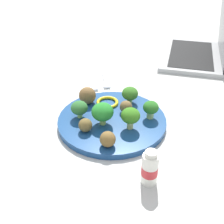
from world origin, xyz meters
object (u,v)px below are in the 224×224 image
object	(u,v)px
broccoli_floret_far_rim	(130,94)
meatball_front_left	(85,125)
meatball_back_right	(87,95)
knife	(94,80)
yogurt_bottle	(150,168)
broccoli_floret_center	(151,108)
laptop	(200,49)
plate	(112,121)
pepper_ring_front_right	(108,102)
fork	(105,80)
broccoli_floret_mid_left	(103,112)
broccoli_floret_back_left	(79,108)
meatball_center	(108,139)
meatball_mid_right	(126,107)
napkin	(100,80)
broccoli_floret_front_right	(130,116)

from	to	relation	value
broccoli_floret_far_rim	meatball_front_left	bearing A→B (deg)	-51.08
meatball_back_right	knife	size ratio (longest dim) A/B	0.32
meatball_back_right	yogurt_bottle	world-z (taller)	yogurt_bottle
broccoli_floret_center	laptop	world-z (taller)	laptop
broccoli_floret_center	knife	world-z (taller)	broccoli_floret_center
plate	meatball_front_left	size ratio (longest dim) A/B	8.36
pepper_ring_front_right	laptop	xyz separation A→B (m)	(-0.29, 0.40, 0.02)
pepper_ring_front_right	fork	distance (m)	0.16
broccoli_floret_center	laptop	size ratio (longest dim) A/B	0.12
broccoli_floret_mid_left	laptop	xyz separation A→B (m)	(-0.38, 0.43, -0.01)
broccoli_floret_mid_left	broccoli_floret_center	bearing A→B (deg)	92.54
broccoli_floret_back_left	yogurt_bottle	size ratio (longest dim) A/B	0.58
meatball_center	fork	bearing A→B (deg)	172.07
knife	meatball_mid_right	bearing A→B (deg)	15.40
laptop	broccoli_floret_center	bearing A→B (deg)	-39.01
meatball_center	pepper_ring_front_right	distance (m)	0.18
broccoli_floret_back_left	napkin	size ratio (longest dim) A/B	0.27
meatball_front_left	laptop	world-z (taller)	laptop
meatball_mid_right	pepper_ring_front_right	bearing A→B (deg)	-142.17
broccoli_floret_far_rim	broccoli_floret_mid_left	bearing A→B (deg)	-45.75
fork	knife	world-z (taller)	same
plate	meatball_center	size ratio (longest dim) A/B	7.65
napkin	plate	bearing A→B (deg)	-0.29
meatball_center	pepper_ring_front_right	world-z (taller)	meatball_center
yogurt_bottle	broccoli_floret_center	bearing A→B (deg)	163.28
broccoli_floret_front_right	broccoli_floret_mid_left	bearing A→B (deg)	-115.02
broccoli_floret_mid_left	meatball_mid_right	distance (m)	0.08
meatball_center	knife	xyz separation A→B (m)	(-0.34, 0.01, -0.03)
plate	pepper_ring_front_right	size ratio (longest dim) A/B	4.56
meatball_mid_right	fork	xyz separation A→B (m)	(-0.21, -0.02, -0.03)
plate	yogurt_bottle	distance (m)	0.22
meatball_center	knife	size ratio (longest dim) A/B	0.25
plate	meatball_front_left	xyz separation A→B (m)	(0.04, -0.07, 0.02)
meatball_front_left	napkin	size ratio (longest dim) A/B	0.20
broccoli_floret_back_left	meatball_front_left	distance (m)	0.06
broccoli_floret_mid_left	meatball_front_left	xyz separation A→B (m)	(0.02, -0.05, -0.02)
meatball_mid_right	yogurt_bottle	size ratio (longest dim) A/B	0.42
fork	knife	distance (m)	0.04
broccoli_floret_front_right	fork	world-z (taller)	broccoli_floret_front_right
knife	napkin	bearing A→B (deg)	106.66
broccoli_floret_back_left	meatball_back_right	bearing A→B (deg)	157.83
meatball_mid_right	yogurt_bottle	bearing A→B (deg)	-0.73
broccoli_floret_mid_left	laptop	distance (m)	0.57
pepper_ring_front_right	broccoli_floret_center	bearing A→B (deg)	47.94
broccoli_floret_mid_left	broccoli_floret_front_right	bearing A→B (deg)	64.98
napkin	meatball_mid_right	bearing A→B (deg)	10.43
fork	yogurt_bottle	world-z (taller)	yogurt_bottle
meatball_center	pepper_ring_front_right	size ratio (longest dim) A/B	0.60
broccoli_floret_far_rim	meatball_center	distance (m)	0.20
laptop	napkin	bearing A→B (deg)	-73.47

